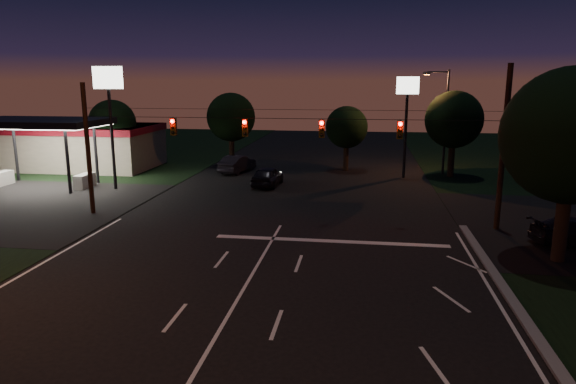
% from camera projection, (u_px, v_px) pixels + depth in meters
% --- Properties ---
extents(ground, '(140.00, 140.00, 0.00)m').
position_uv_depth(ground, '(208.00, 350.00, 15.74)').
color(ground, black).
rests_on(ground, ground).
extents(stop_bar, '(12.00, 0.50, 0.01)m').
position_uv_depth(stop_bar, '(330.00, 241.00, 26.43)').
color(stop_bar, silver).
rests_on(stop_bar, ground).
extents(utility_pole_right, '(0.30, 0.30, 9.00)m').
position_uv_depth(utility_pole_right, '(496.00, 229.00, 28.54)').
color(utility_pole_right, black).
rests_on(utility_pole_right, ground).
extents(utility_pole_left, '(0.28, 0.28, 8.00)m').
position_uv_depth(utility_pole_left, '(93.00, 213.00, 31.95)').
color(utility_pole_left, black).
rests_on(utility_pole_left, ground).
extents(signal_span, '(24.00, 0.40, 1.56)m').
position_uv_depth(signal_span, '(283.00, 127.00, 29.03)').
color(signal_span, black).
rests_on(signal_span, ground).
extents(gas_station, '(14.20, 16.10, 5.25)m').
position_uv_depth(gas_station, '(77.00, 143.00, 47.71)').
color(gas_station, gray).
rests_on(gas_station, ground).
extents(pole_sign_left_near, '(2.20, 0.30, 9.10)m').
position_uv_depth(pole_sign_left_near, '(109.00, 96.00, 37.51)').
color(pole_sign_left_near, black).
rests_on(pole_sign_left_near, ground).
extents(pole_sign_right, '(1.80, 0.30, 8.40)m').
position_uv_depth(pole_sign_right, '(407.00, 103.00, 42.27)').
color(pole_sign_right, black).
rests_on(pole_sign_right, ground).
extents(street_light_right_far, '(2.20, 0.35, 9.00)m').
position_uv_depth(street_light_right_far, '(443.00, 114.00, 43.96)').
color(street_light_right_far, black).
rests_on(street_light_right_far, ground).
extents(tree_right_near, '(6.00, 6.00, 8.76)m').
position_uv_depth(tree_right_near, '(571.00, 137.00, 22.44)').
color(tree_right_near, black).
rests_on(tree_right_near, ground).
extents(tree_far_a, '(4.20, 4.20, 6.42)m').
position_uv_depth(tree_far_a, '(113.00, 124.00, 46.50)').
color(tree_far_a, black).
rests_on(tree_far_a, ground).
extents(tree_far_b, '(4.60, 4.60, 6.98)m').
position_uv_depth(tree_far_b, '(232.00, 118.00, 48.88)').
color(tree_far_b, black).
rests_on(tree_far_b, ground).
extents(tree_far_c, '(3.80, 3.80, 5.86)m').
position_uv_depth(tree_far_c, '(347.00, 128.00, 46.48)').
color(tree_far_c, black).
rests_on(tree_far_c, ground).
extents(tree_far_d, '(4.80, 4.80, 7.30)m').
position_uv_depth(tree_far_d, '(454.00, 120.00, 43.10)').
color(tree_far_d, black).
rests_on(tree_far_d, ground).
extents(tree_far_e, '(4.00, 4.00, 6.18)m').
position_uv_depth(tree_far_e, '(563.00, 132.00, 40.16)').
color(tree_far_e, black).
rests_on(tree_far_e, ground).
extents(car_oncoming_a, '(2.13, 4.62, 1.53)m').
position_uv_depth(car_oncoming_a, '(267.00, 176.00, 40.14)').
color(car_oncoming_a, black).
rests_on(car_oncoming_a, ground).
extents(car_oncoming_b, '(2.60, 4.89, 1.53)m').
position_uv_depth(car_oncoming_b, '(237.00, 164.00, 46.10)').
color(car_oncoming_b, black).
rests_on(car_oncoming_b, ground).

